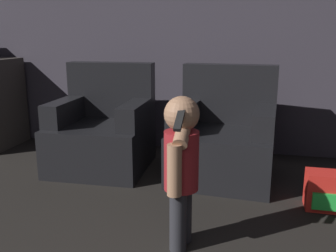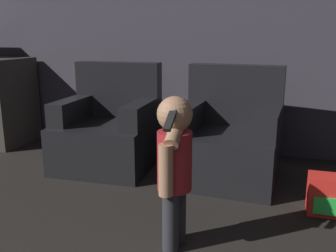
{
  "view_description": "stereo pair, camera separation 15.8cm",
  "coord_description": "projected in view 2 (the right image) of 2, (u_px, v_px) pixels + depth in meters",
  "views": [
    {
      "loc": [
        0.6,
        0.76,
        1.16
      ],
      "look_at": [
        0.04,
        3.18,
        0.56
      ],
      "focal_mm": 40.0,
      "sensor_mm": 36.0,
      "label": 1
    },
    {
      "loc": [
        0.75,
        0.8,
        1.16
      ],
      "look_at": [
        0.04,
        3.18,
        0.56
      ],
      "focal_mm": 40.0,
      "sensor_mm": 36.0,
      "label": 2
    }
  ],
  "objects": [
    {
      "name": "armchair_left",
      "position": [
        109.0,
        131.0,
        3.37
      ],
      "size": [
        0.83,
        0.81,
        0.92
      ],
      "rotation": [
        0.0,
        0.0,
        0.03
      ],
      "color": "black",
      "rests_on": "ground_plane"
    },
    {
      "name": "toy_backpack",
      "position": [
        325.0,
        195.0,
        2.48
      ],
      "size": [
        0.22,
        0.2,
        0.26
      ],
      "color": "red",
      "rests_on": "ground_plane"
    },
    {
      "name": "person_toddler",
      "position": [
        174.0,
        161.0,
        2.0
      ],
      "size": [
        0.19,
        0.33,
        0.86
      ],
      "rotation": [
        0.0,
        0.0,
        -1.69
      ],
      "color": "#28282D",
      "rests_on": "ground_plane"
    },
    {
      "name": "armchair_right",
      "position": [
        228.0,
        140.0,
        3.08
      ],
      "size": [
        0.85,
        0.83,
        0.92
      ],
      "rotation": [
        0.0,
        0.0,
        -0.07
      ],
      "color": "black",
      "rests_on": "ground_plane"
    },
    {
      "name": "wall_back",
      "position": [
        202.0,
        20.0,
        3.62
      ],
      "size": [
        8.4,
        0.05,
        2.6
      ],
      "color": "#3D3842",
      "rests_on": "ground_plane"
    }
  ]
}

